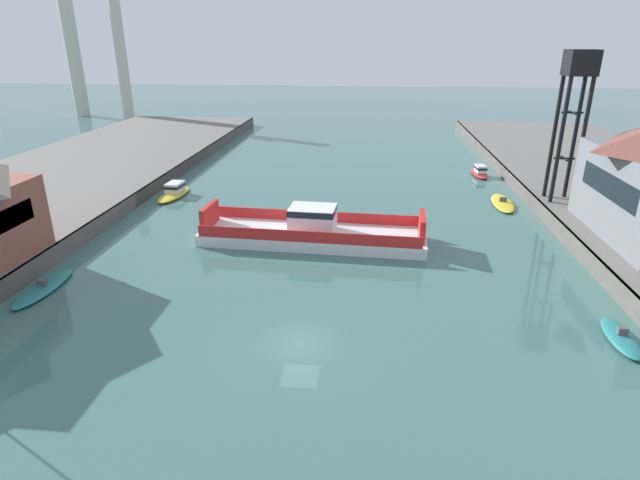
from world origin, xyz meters
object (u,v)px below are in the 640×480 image
at_px(moored_boat_far_left, 43,288).
at_px(smokestack_distant_b, 72,44).
at_px(moored_boat_mid_left, 503,203).
at_px(moored_boat_mid_right, 174,191).
at_px(moored_boat_near_left, 621,338).
at_px(chain_ferry, 313,231).
at_px(moored_boat_near_right, 480,172).
at_px(crane_tower, 576,89).
at_px(smokestack_distant_a, 121,52).

height_order(moored_boat_far_left, smokestack_distant_b, smokestack_distant_b).
distance_m(moored_boat_mid_left, smokestack_distant_b, 115.68).
relative_size(moored_boat_mid_right, moored_boat_far_left, 1.05).
relative_size(moored_boat_near_left, moored_boat_mid_right, 0.69).
distance_m(chain_ferry, moored_boat_near_right, 35.45).
bearing_deg(moored_boat_mid_right, moored_boat_mid_left, 0.34).
distance_m(moored_boat_near_left, crane_tower, 30.67).
bearing_deg(smokestack_distant_b, moored_boat_near_right, -31.17).
relative_size(moored_boat_near_right, smokestack_distant_a, 0.21).
bearing_deg(moored_boat_mid_right, chain_ferry, -36.22).
bearing_deg(moored_boat_far_left, moored_boat_near_left, -4.39).
height_order(crane_tower, smokestack_distant_a, smokestack_distant_a).
xyz_separation_m(moored_boat_near_left, crane_tower, (4.43, 27.23, 13.41)).
bearing_deg(chain_ferry, moored_boat_mid_left, 33.83).
xyz_separation_m(moored_boat_mid_right, smokestack_distant_b, (-50.53, 69.32, 16.85)).
xyz_separation_m(smokestack_distant_a, smokestack_distant_b, (-16.13, 7.65, 1.62)).
relative_size(moored_boat_near_left, moored_boat_near_right, 0.87).
xyz_separation_m(moored_boat_near_left, moored_boat_mid_right, (-41.36, 29.85, 0.33)).
height_order(smokestack_distant_a, smokestack_distant_b, smokestack_distant_b).
relative_size(moored_boat_mid_left, smokestack_distant_b, 0.24).
xyz_separation_m(chain_ferry, crane_tower, (26.55, 11.48, 12.62)).
xyz_separation_m(chain_ferry, moored_boat_far_left, (-20.05, -12.51, -0.85)).
bearing_deg(chain_ferry, moored_boat_near_right, 53.14).
xyz_separation_m(moored_boat_mid_left, smokestack_distant_b, (-91.16, 69.08, 17.25)).
distance_m(moored_boat_near_right, moored_boat_mid_right, 42.95).
bearing_deg(moored_boat_near_right, chain_ferry, -126.86).
bearing_deg(chain_ferry, smokestack_distant_a, 125.30).
bearing_deg(smokestack_distant_b, moored_boat_mid_right, -53.91).
xyz_separation_m(chain_ferry, moored_boat_mid_left, (21.39, 14.33, -0.87)).
bearing_deg(smokestack_distant_b, chain_ferry, -50.09).
bearing_deg(crane_tower, moored_boat_near_left, -99.25).
distance_m(moored_boat_near_left, moored_boat_mid_left, 30.09).
bearing_deg(moored_boat_mid_left, chain_ferry, -146.17).
bearing_deg(crane_tower, moored_boat_mid_left, 151.04).
relative_size(moored_boat_near_right, moored_boat_far_left, 0.84).
height_order(moored_boat_mid_left, moored_boat_mid_right, moored_boat_mid_right).
distance_m(chain_ferry, smokestack_distant_a, 94.00).
height_order(moored_boat_near_left, moored_boat_mid_right, moored_boat_mid_right).
distance_m(crane_tower, smokestack_distant_b, 120.28).
height_order(moored_boat_near_right, smokestack_distant_b, smokestack_distant_b).
distance_m(moored_boat_near_left, moored_boat_mid_right, 51.01).
bearing_deg(crane_tower, chain_ferry, -156.62).
bearing_deg(moored_boat_near_right, crane_tower, -72.60).
relative_size(chain_ferry, moored_boat_far_left, 3.04).
bearing_deg(moored_boat_far_left, moored_boat_mid_left, 32.94).
xyz_separation_m(moored_boat_mid_right, smokestack_distant_a, (-34.40, 61.67, 15.23)).
height_order(moored_boat_far_left, smokestack_distant_a, smokestack_distant_a).
distance_m(moored_boat_mid_left, smokestack_distant_a, 98.23).
bearing_deg(moored_boat_far_left, crane_tower, 27.24).
xyz_separation_m(chain_ferry, smokestack_distant_a, (-53.64, 75.77, 14.77)).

